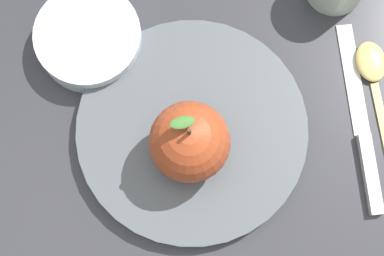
{
  "coord_description": "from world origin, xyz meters",
  "views": [
    {
      "loc": [
        -0.08,
        0.11,
        0.63
      ],
      "look_at": [
        0.03,
        0.02,
        0.02
      ],
      "focal_mm": 54.84,
      "sensor_mm": 36.0,
      "label": 1
    }
  ],
  "objects": [
    {
      "name": "apple",
      "position": [
        0.01,
        0.03,
        0.06
      ],
      "size": [
        0.08,
        0.08,
        0.1
      ],
      "color": "#9E3D1E",
      "rests_on": "dinner_plate"
    },
    {
      "name": "knife",
      "position": [
        -0.1,
        -0.13,
        0.0
      ],
      "size": [
        0.19,
        0.13,
        0.01
      ],
      "color": "silver",
      "rests_on": "ground_plane"
    },
    {
      "name": "ground_plane",
      "position": [
        0.0,
        0.0,
        0.0
      ],
      "size": [
        2.4,
        2.4,
        0.0
      ],
      "primitive_type": "plane",
      "color": "#2D2D33"
    },
    {
      "name": "dinner_plate",
      "position": [
        0.03,
        0.02,
        0.01
      ],
      "size": [
        0.25,
        0.25,
        0.02
      ],
      "color": "#4C5156",
      "rests_on": "ground_plane"
    },
    {
      "name": "spoon",
      "position": [
        -0.06,
        -0.18,
        0.01
      ],
      "size": [
        0.16,
        0.11,
        0.01
      ],
      "color": "#D8B766",
      "rests_on": "ground_plane"
    },
    {
      "name": "side_bowl",
      "position": [
        0.18,
        0.04,
        0.02
      ],
      "size": [
        0.12,
        0.12,
        0.03
      ],
      "color": "silver",
      "rests_on": "ground_plane"
    }
  ]
}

